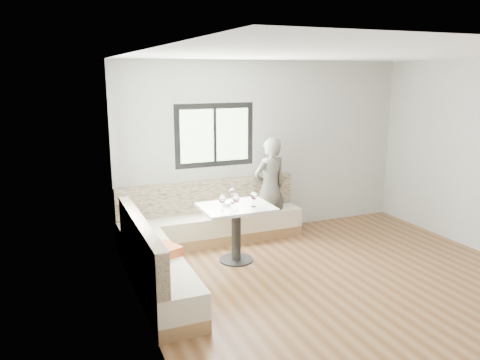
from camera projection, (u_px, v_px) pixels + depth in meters
name	position (u px, v px, depth m)	size (l,w,h in m)	color
room	(350.00, 176.00, 5.50)	(5.01, 5.01, 2.81)	brown
banquette	(190.00, 238.00, 6.57)	(2.90, 2.80, 0.95)	olive
table	(236.00, 220.00, 6.51)	(0.99, 0.77, 0.81)	black
person	(270.00, 187.00, 7.52)	(0.59, 0.39, 1.61)	#58554F
olive_ramekin	(227.00, 204.00, 6.48)	(0.11, 0.11, 0.04)	white
wine_glass_a	(222.00, 200.00, 6.22)	(0.10, 0.10, 0.21)	white
wine_glass_b	(236.00, 199.00, 6.25)	(0.10, 0.10, 0.21)	white
wine_glass_c	(254.00, 196.00, 6.39)	(0.10, 0.10, 0.21)	white
wine_glass_d	(232.00, 193.00, 6.57)	(0.10, 0.10, 0.21)	white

